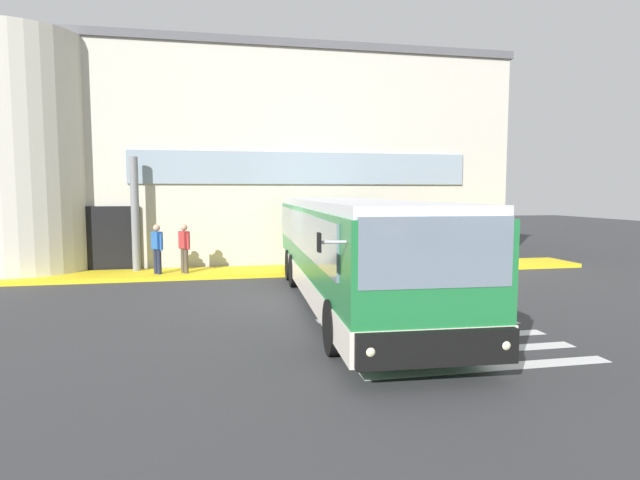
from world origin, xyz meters
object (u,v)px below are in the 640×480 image
entry_support_column (135,214)px  passenger_near_column (157,246)px  bus_main_foreground (351,253)px  safety_bollard_yellow (320,264)px  passenger_by_doorway (184,246)px

entry_support_column → passenger_near_column: (0.80, -0.94, -1.05)m
bus_main_foreground → safety_bollard_yellow: (0.09, 4.40, -0.89)m
entry_support_column → bus_main_foreground: size_ratio=0.33×
passenger_by_doorway → bus_main_foreground: bearing=-50.0°
passenger_near_column → passenger_by_doorway: same height
passenger_by_doorway → safety_bollard_yellow: (4.53, -0.88, -0.63)m
entry_support_column → safety_bollard_yellow: (6.21, -1.80, -1.68)m
passenger_near_column → passenger_by_doorway: size_ratio=1.00×
safety_bollard_yellow → entry_support_column: bearing=163.8°
passenger_by_doorway → safety_bollard_yellow: bearing=-11.0°
entry_support_column → passenger_near_column: 1.62m
passenger_near_column → entry_support_column: bearing=130.3°
bus_main_foreground → passenger_near_column: bearing=135.3°
entry_support_column → safety_bollard_yellow: bearing=-16.2°
passenger_near_column → passenger_by_doorway: (0.88, 0.02, 0.00)m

